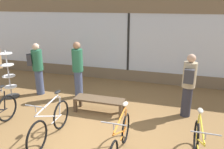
% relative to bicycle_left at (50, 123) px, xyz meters
% --- Properties ---
extents(ground_plane, '(24.00, 24.00, 0.00)m').
position_rel_bicycle_left_xyz_m(ground_plane, '(0.82, 0.19, -0.40)').
color(ground_plane, olive).
extents(shop_back_wall, '(12.00, 0.08, 3.20)m').
position_rel_bicycle_left_xyz_m(shop_back_wall, '(0.82, 4.32, 1.24)').
color(shop_back_wall, '#7A664C').
rests_on(shop_back_wall, ground_plane).
extents(bicycle_left, '(0.46, 1.70, 1.04)m').
position_rel_bicycle_left_xyz_m(bicycle_left, '(0.00, 0.00, 0.00)').
color(bicycle_left, black).
rests_on(bicycle_left, ground_plane).
extents(bicycle_right, '(0.46, 1.68, 1.01)m').
position_rel_bicycle_left_xyz_m(bicycle_right, '(1.64, -0.13, -0.01)').
color(bicycle_right, black).
rests_on(bicycle_right, ground_plane).
extents(bicycle_far_right, '(0.46, 1.67, 1.01)m').
position_rel_bicycle_left_xyz_m(bicycle_far_right, '(3.12, 0.01, -0.03)').
color(bicycle_far_right, black).
rests_on(bicycle_far_right, ground_plane).
extents(accessory_rack, '(0.48, 0.48, 1.56)m').
position_rel_bicycle_left_xyz_m(accessory_rack, '(-2.51, 1.70, 0.25)').
color(accessory_rack, '#333333').
rests_on(accessory_rack, ground_plane).
extents(display_bench, '(1.40, 0.44, 0.41)m').
position_rel_bicycle_left_xyz_m(display_bench, '(0.63, 1.51, -0.06)').
color(display_bench, brown).
rests_on(display_bench, ground_plane).
extents(customer_near_rack, '(0.38, 0.51, 1.73)m').
position_rel_bicycle_left_xyz_m(customer_near_rack, '(2.95, 1.96, 0.54)').
color(customer_near_rack, '#2D2D38').
rests_on(customer_near_rack, ground_plane).
extents(customer_by_window, '(0.38, 0.38, 1.82)m').
position_rel_bicycle_left_xyz_m(customer_by_window, '(-0.37, 2.32, 0.57)').
color(customer_by_window, '#424C6B').
rests_on(customer_by_window, ground_plane).
extents(customer_mid_floor, '(0.56, 0.51, 1.73)m').
position_rel_bicycle_left_xyz_m(customer_mid_floor, '(-1.75, 2.17, 0.54)').
color(customer_mid_floor, '#424C6B').
rests_on(customer_mid_floor, ground_plane).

